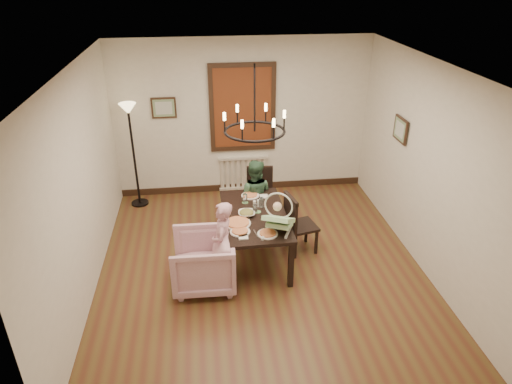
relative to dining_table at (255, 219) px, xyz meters
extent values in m
cube|color=brown|center=(0.06, -0.25, -0.65)|extent=(4.50, 5.00, 0.01)
cube|color=white|center=(0.06, -0.25, 2.15)|extent=(4.50, 5.00, 0.01)
cube|color=silver|center=(0.06, 2.25, 0.75)|extent=(4.50, 0.01, 2.80)
cube|color=silver|center=(-2.19, -0.25, 0.75)|extent=(0.01, 5.00, 2.80)
cube|color=silver|center=(2.31, -0.25, 0.75)|extent=(0.01, 5.00, 2.80)
cube|color=black|center=(0.00, 0.00, 0.06)|extent=(0.90, 1.57, 0.05)
cube|color=black|center=(-0.37, -0.72, -0.31)|extent=(0.07, 0.07, 0.68)
cube|color=black|center=(-0.39, 0.71, -0.31)|extent=(0.07, 0.07, 0.68)
cube|color=black|center=(0.39, -0.71, -0.31)|extent=(0.07, 0.07, 0.68)
cube|color=black|center=(0.37, 0.72, -0.31)|extent=(0.07, 0.07, 0.68)
imported|color=#E7B1C4|center=(-0.75, -0.53, -0.27)|extent=(0.85, 0.83, 0.75)
imported|color=#C98E9C|center=(-0.48, -0.48, -0.16)|extent=(0.30, 0.39, 0.98)
imported|color=#34583E|center=(0.09, 0.77, -0.14)|extent=(0.58, 0.50, 1.00)
imported|color=white|center=(-0.12, -0.02, 0.12)|extent=(0.28, 0.28, 0.07)
cylinder|color=tan|center=(-0.26, -0.24, 0.10)|extent=(0.35, 0.35, 0.04)
cylinder|color=silver|center=(0.01, 0.01, 0.15)|extent=(0.07, 0.07, 0.13)
cube|color=maroon|center=(0.06, 2.21, 0.95)|extent=(1.00, 0.03, 1.40)
cube|color=black|center=(-1.29, 2.22, 1.00)|extent=(0.42, 0.03, 0.36)
cube|color=black|center=(2.27, 0.65, 1.00)|extent=(0.03, 0.42, 0.36)
torus|color=black|center=(0.00, 0.00, 1.30)|extent=(0.80, 0.80, 0.04)
camera|label=1|loc=(-0.67, -5.50, 3.26)|focal=32.00mm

